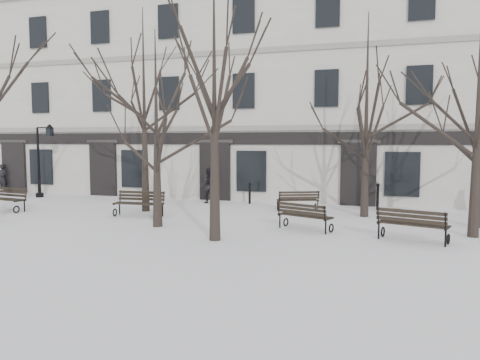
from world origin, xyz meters
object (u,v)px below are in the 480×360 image
at_px(tree_3, 480,79).
at_px(bench_0, 6,198).
at_px(tree_1, 156,105).
at_px(tree_2, 214,69).
at_px(bench_2, 412,224).
at_px(bench_4, 298,200).
at_px(lamp_post, 42,155).
at_px(bench_1, 304,215).
at_px(bench_3, 139,203).

relative_size(tree_3, bench_0, 3.80).
height_order(tree_1, tree_2, tree_2).
height_order(tree_2, bench_2, tree_2).
xyz_separation_m(bench_4, lamp_post, (-13.69, 0.69, 1.74)).
relative_size(bench_1, lamp_post, 0.51).
height_order(tree_2, bench_4, tree_2).
xyz_separation_m(bench_0, bench_4, (11.88, 3.72, -0.06)).
distance_m(tree_1, tree_3, 10.30).
bearing_deg(tree_1, lamp_post, 149.23).
xyz_separation_m(tree_2, bench_0, (-10.58, 2.88, -4.54)).
height_order(tree_1, bench_0, tree_1).
distance_m(tree_1, lamp_post, 11.45).
bearing_deg(lamp_post, tree_2, -30.46).
distance_m(bench_2, lamp_post, 19.01).
bearing_deg(bench_2, tree_2, 32.23).
xyz_separation_m(bench_2, bench_4, (-4.34, 5.09, -0.07)).
height_order(tree_2, bench_3, tree_2).
bearing_deg(tree_1, bench_0, 170.20).
bearing_deg(bench_4, bench_0, -6.48).
xyz_separation_m(tree_2, bench_3, (-4.45, 3.34, -4.54)).
relative_size(bench_2, lamp_post, 0.55).
xyz_separation_m(tree_1, bench_0, (-7.88, 1.36, -3.68)).
bearing_deg(bench_4, bench_3, 5.69).
xyz_separation_m(tree_2, bench_1, (2.29, 2.34, -4.56)).
bearing_deg(bench_3, tree_1, -50.09).
distance_m(tree_1, bench_3, 4.46).
xyz_separation_m(tree_3, bench_3, (-11.94, 0.47, -4.31)).
relative_size(bench_0, bench_3, 1.01).
bearing_deg(tree_3, bench_4, 148.89).
bearing_deg(bench_3, tree_2, -40.84).
distance_m(tree_1, bench_4, 7.47).
relative_size(tree_3, bench_1, 3.96).
bearing_deg(bench_0, lamp_post, 120.47).
relative_size(tree_2, bench_1, 4.14).
relative_size(tree_2, lamp_post, 2.11).
bearing_deg(tree_3, tree_2, -159.08).
bearing_deg(bench_3, bench_0, -179.72).
height_order(bench_1, bench_2, bench_2).
bearing_deg(bench_2, tree_1, 17.20).
bearing_deg(tree_1, bench_1, 9.38).
height_order(tree_1, lamp_post, tree_1).
bearing_deg(bench_0, tree_3, 8.11).
relative_size(tree_3, bench_4, 4.23).
bearing_deg(bench_2, bench_0, 12.42).
bearing_deg(tree_1, bench_2, -0.04).
distance_m(tree_3, lamp_post, 20.54).
bearing_deg(lamp_post, bench_3, -26.46).
distance_m(bench_1, lamp_post, 15.58).
xyz_separation_m(tree_3, bench_1, (-5.21, -0.52, -4.34)).
height_order(tree_2, tree_3, tree_2).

